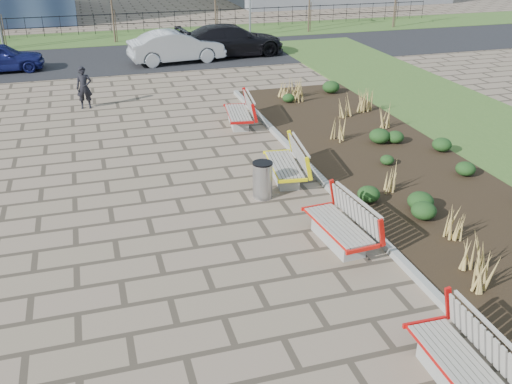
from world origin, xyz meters
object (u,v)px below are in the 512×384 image
object	(u,v)px
litter_bin	(263,180)
pedestrian	(84,88)
bench_b	(339,223)
bench_d	(238,111)
car_black	(231,40)
bench_c	(284,163)
bench_a	(461,360)
car_silver	(176,47)

from	to	relation	value
litter_bin	pedestrian	size ratio (longest dim) A/B	0.60
bench_b	bench_d	distance (m)	8.38
bench_b	car_black	size ratio (longest dim) A/B	0.38
bench_d	bench_c	bearing A→B (deg)	-82.57
bench_d	pedestrian	world-z (taller)	pedestrian
bench_a	litter_bin	bearing A→B (deg)	98.04
litter_bin	car_silver	xyz separation A→B (m)	(0.48, 15.87, 0.32)
bench_c	car_black	distance (m)	15.89
car_black	litter_bin	bearing A→B (deg)	163.62
bench_c	bench_d	size ratio (longest dim) A/B	1.00
bench_b	bench_a	bearing A→B (deg)	-94.80
bench_b	pedestrian	size ratio (longest dim) A/B	1.34
bench_c	pedestrian	xyz separation A→B (m)	(-4.98, 8.38, 0.29)
bench_b	litter_bin	xyz separation A→B (m)	(-0.89, 2.68, -0.03)
bench_a	bench_b	bearing A→B (deg)	90.93
bench_a	car_silver	world-z (taller)	car_silver
bench_c	car_silver	bearing A→B (deg)	98.63
bench_b	car_silver	xyz separation A→B (m)	(-0.41, 18.56, 0.29)
bench_b	bench_d	xyz separation A→B (m)	(0.00, 8.38, 0.00)
bench_d	litter_bin	distance (m)	5.76
bench_b	bench_d	world-z (taller)	same
bench_a	pedestrian	bearing A→B (deg)	107.84
bench_a	pedestrian	xyz separation A→B (m)	(-4.98, 16.37, 0.29)
bench_a	car_black	world-z (taller)	car_black
bench_d	car_silver	bearing A→B (deg)	99.74
bench_a	litter_bin	distance (m)	7.17
pedestrian	car_black	world-z (taller)	car_black
pedestrian	bench_b	bearing A→B (deg)	-63.64
pedestrian	bench_c	bearing A→B (deg)	-55.55
pedestrian	car_silver	world-z (taller)	pedestrian
bench_c	bench_d	bearing A→B (deg)	97.06
car_silver	car_black	size ratio (longest dim) A/B	0.85
bench_c	car_silver	distance (m)	15.00
litter_bin	pedestrian	distance (m)	10.13
bench_b	car_black	distance (m)	19.41
pedestrian	car_silver	size ratio (longest dim) A/B	0.34
bench_b	car_black	world-z (taller)	car_black
bench_a	bench_d	distance (m)	12.81
bench_a	bench_b	world-z (taller)	same
bench_a	bench_c	size ratio (longest dim) A/B	1.00
litter_bin	bench_c	bearing A→B (deg)	44.78
bench_c	litter_bin	world-z (taller)	bench_c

